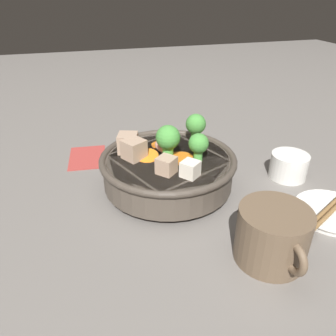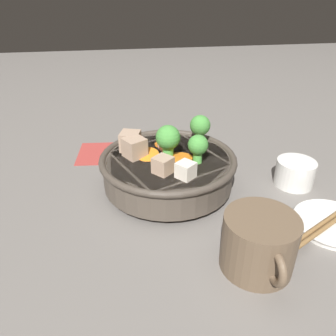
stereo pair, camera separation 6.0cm
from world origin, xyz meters
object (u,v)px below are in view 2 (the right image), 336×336
object	(u,v)px
side_saucer	(332,223)
chopsticks_pair	(334,219)
tea_cup	(295,173)
dark_mug	(259,243)
stirfry_bowl	(168,166)

from	to	relation	value
side_saucer	chopsticks_pair	world-z (taller)	chopsticks_pair
side_saucer	tea_cup	size ratio (longest dim) A/B	1.68
side_saucer	dark_mug	size ratio (longest dim) A/B	1.01
tea_cup	dark_mug	world-z (taller)	dark_mug
tea_cup	stirfry_bowl	bearing A→B (deg)	-97.66
stirfry_bowl	chopsticks_pair	xyz separation A→B (m)	(0.16, 0.23, -0.03)
side_saucer	dark_mug	bearing A→B (deg)	-69.62
chopsticks_pair	stirfry_bowl	bearing A→B (deg)	-124.47
dark_mug	chopsticks_pair	world-z (taller)	dark_mug
stirfry_bowl	tea_cup	bearing A→B (deg)	82.34
stirfry_bowl	side_saucer	bearing A→B (deg)	55.53
stirfry_bowl	tea_cup	size ratio (longest dim) A/B	3.45
stirfry_bowl	dark_mug	xyz separation A→B (m)	(0.22, 0.08, -0.00)
dark_mug	tea_cup	bearing A→B (deg)	140.20
dark_mug	chopsticks_pair	distance (m)	0.16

